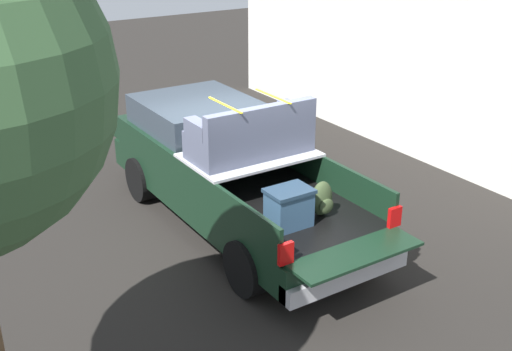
% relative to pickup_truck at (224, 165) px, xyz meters
% --- Properties ---
extents(ground_plane, '(40.00, 40.00, 0.00)m').
position_rel_pickup_truck_xyz_m(ground_plane, '(-0.36, -0.00, -0.94)').
color(ground_plane, black).
extents(pickup_truck, '(6.05, 2.06, 2.23)m').
position_rel_pickup_truck_xyz_m(pickup_truck, '(0.00, 0.00, 0.00)').
color(pickup_truck, black).
rests_on(pickup_truck, ground_plane).
extents(building_facade, '(11.53, 0.36, 3.34)m').
position_rel_pickup_truck_xyz_m(building_facade, '(0.89, -4.82, 0.73)').
color(building_facade, silver).
rests_on(building_facade, ground_plane).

